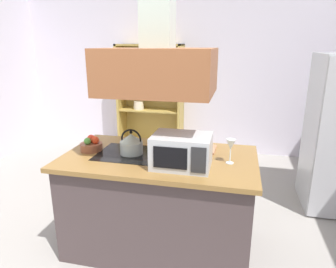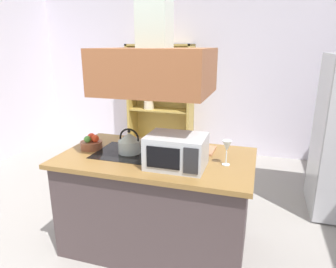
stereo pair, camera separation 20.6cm
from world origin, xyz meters
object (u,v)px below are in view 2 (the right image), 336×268
(kettle, at_px, (129,143))
(fruit_bowl, at_px, (92,143))
(wine_glass_on_counter, at_px, (227,147))
(dish_cabinet, at_px, (161,105))
(microwave, at_px, (176,151))
(cutting_board, at_px, (196,149))

(kettle, relative_size, fruit_bowl, 1.13)
(kettle, bearing_deg, wine_glass_on_counter, -1.93)
(dish_cabinet, distance_m, wine_glass_on_counter, 3.04)
(microwave, height_order, fruit_bowl, microwave)
(cutting_board, relative_size, wine_glass_on_counter, 1.65)
(kettle, bearing_deg, microwave, -20.52)
(microwave, bearing_deg, cutting_board, 81.35)
(kettle, height_order, microwave, microwave)
(fruit_bowl, bearing_deg, cutting_board, 14.73)
(dish_cabinet, relative_size, wine_glass_on_counter, 8.96)
(wine_glass_on_counter, relative_size, fruit_bowl, 1.03)
(kettle, distance_m, fruit_bowl, 0.39)
(kettle, xyz_separation_m, wine_glass_on_counter, (0.86, -0.03, 0.06))
(kettle, distance_m, cutting_board, 0.61)
(kettle, bearing_deg, fruit_bowl, 179.35)
(wine_glass_on_counter, bearing_deg, kettle, 178.07)
(cutting_board, distance_m, microwave, 0.46)
(cutting_board, xyz_separation_m, fruit_bowl, (-0.94, -0.25, 0.04))
(dish_cabinet, distance_m, kettle, 2.70)
(cutting_board, bearing_deg, fruit_bowl, -165.27)
(kettle, relative_size, microwave, 0.49)
(cutting_board, bearing_deg, dish_cabinet, 115.56)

